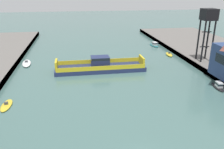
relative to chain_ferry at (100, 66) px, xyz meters
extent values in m
cube|color=navy|center=(0.00, 0.00, -0.58)|extent=(23.42, 6.22, 1.10)
cube|color=yellow|center=(-0.02, 2.98, 0.52)|extent=(22.45, 0.25, 1.10)
cube|color=yellow|center=(0.02, -2.98, 0.52)|extent=(22.45, 0.25, 1.10)
cube|color=navy|center=(0.00, 0.00, 1.32)|extent=(4.70, 3.37, 2.71)
cube|color=black|center=(0.00, 0.00, 2.33)|extent=(4.74, 3.41, 0.60)
cube|color=yellow|center=(11.19, 0.06, 1.07)|extent=(0.52, 4.26, 2.20)
cube|color=yellow|center=(-11.19, -0.06, 1.07)|extent=(0.52, 4.26, 2.20)
ellipsoid|color=yellow|center=(-19.37, -16.99, -0.96)|extent=(1.82, 5.08, 0.35)
cube|color=#4C4C51|center=(-19.37, -16.99, -0.53)|extent=(0.63, 0.41, 0.50)
ellipsoid|color=black|center=(24.06, -15.39, -0.94)|extent=(2.18, 5.23, 0.39)
cube|color=silver|center=(24.01, -15.77, -0.18)|extent=(1.30, 1.90, 1.13)
cube|color=black|center=(24.01, -15.77, -0.04)|extent=(1.34, 1.95, 0.34)
ellipsoid|color=#237075|center=(23.00, 24.46, -0.93)|extent=(2.79, 6.21, 0.41)
cube|color=silver|center=(23.06, 24.02, -0.16)|extent=(1.69, 2.27, 1.13)
cube|color=black|center=(23.06, 24.02, -0.02)|extent=(1.74, 2.33, 0.34)
ellipsoid|color=white|center=(-20.20, 8.72, -0.85)|extent=(3.34, 7.48, 0.57)
cube|color=#4C4C51|center=(-20.20, 8.72, -0.31)|extent=(0.87, 0.51, 0.50)
ellipsoid|color=yellow|center=(23.61, 11.24, -0.85)|extent=(2.34, 5.15, 0.57)
cube|color=#4C4C51|center=(23.61, 11.24, -0.32)|extent=(0.65, 0.47, 0.50)
cylinder|color=black|center=(27.86, 1.98, 5.70)|extent=(0.44, 0.44, 11.12)
cylinder|color=black|center=(30.63, 1.98, 5.70)|extent=(0.44, 0.44, 11.12)
cylinder|color=black|center=(27.86, -0.79, 5.70)|extent=(0.44, 0.44, 11.12)
cylinder|color=black|center=(30.63, -0.79, 5.70)|extent=(0.44, 0.44, 11.12)
cube|color=black|center=(29.25, 0.60, 4.03)|extent=(2.77, 0.20, 0.20)
cube|color=black|center=(29.25, 0.60, 4.03)|extent=(0.20, 2.77, 0.20)
cube|color=black|center=(29.25, 0.60, 8.15)|extent=(2.77, 0.20, 0.20)
cube|color=black|center=(29.25, 0.60, 8.15)|extent=(0.20, 2.77, 0.20)
cube|color=black|center=(29.25, 0.60, 12.76)|extent=(3.61, 3.61, 3.00)
camera|label=1|loc=(-6.21, -58.24, 19.52)|focal=37.69mm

